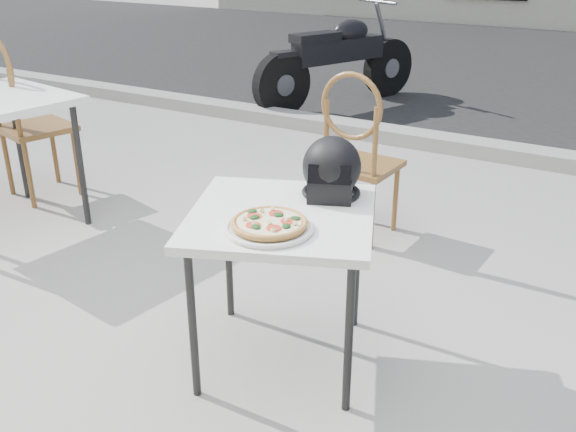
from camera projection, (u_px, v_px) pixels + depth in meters
The scene contains 10 objects.
ground at pixel (238, 318), 3.03m from camera, with size 80.00×80.00×0.00m, color #989590.
street_asphalt at pixel (531, 69), 8.57m from camera, with size 30.00×8.00×0.00m, color black.
curb at pixel (438, 142), 5.38m from camera, with size 30.00×0.25×0.12m, color gray.
cafe_table_main at pixel (281, 227), 2.51m from camera, with size 0.92×0.92×0.67m.
plate at pixel (269, 228), 2.33m from camera, with size 0.42×0.42×0.02m.
pizza at pixel (269, 223), 2.32m from camera, with size 0.34×0.34×0.03m.
helmet at pixel (332, 170), 2.60m from camera, with size 0.32×0.32×0.25m.
cafe_chair_main at pixel (358, 148), 3.61m from camera, with size 0.41×0.41×1.00m.
cafe_chair_side at pixel (22, 110), 4.17m from camera, with size 0.52×0.52×1.10m.
motorcycle at pixel (339, 61), 6.61m from camera, with size 0.94×1.94×1.03m.
Camera 1 is at (1.49, -2.11, 1.67)m, focal length 40.00 mm.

